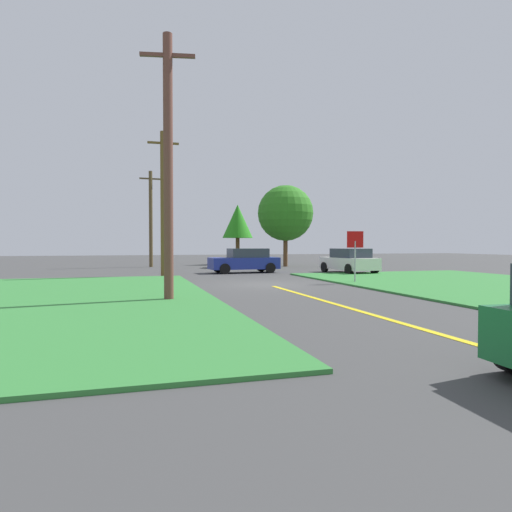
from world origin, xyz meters
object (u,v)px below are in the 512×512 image
(stop_sign, at_px, (355,246))
(utility_pole_mid, at_px, (164,203))
(utility_pole_near, at_px, (168,165))
(pine_tree_center, at_px, (238,222))
(car_approaching_junction, at_px, (245,261))
(car_on_crossroad, at_px, (349,261))
(utility_pole_far, at_px, (151,218))
(oak_tree_left, at_px, (286,213))

(stop_sign, bearing_deg, utility_pole_mid, -25.41)
(utility_pole_near, height_order, pine_tree_center, utility_pole_near)
(utility_pole_mid, bearing_deg, car_approaching_junction, 20.40)
(car_on_crossroad, bearing_deg, utility_pole_mid, 83.21)
(utility_pole_near, height_order, utility_pole_mid, utility_pole_near)
(utility_pole_near, xyz_separation_m, pine_tree_center, (8.65, 25.64, -0.47))
(car_on_crossroad, bearing_deg, utility_pole_far, 40.26)
(car_on_crossroad, relative_size, pine_tree_center, 0.79)
(utility_pole_near, relative_size, utility_pole_far, 1.10)
(utility_pole_near, height_order, oak_tree_left, utility_pole_near)
(utility_pole_near, distance_m, utility_pole_mid, 11.51)
(utility_pole_far, distance_m, oak_tree_left, 11.36)
(pine_tree_center, bearing_deg, car_on_crossroad, -74.18)
(car_on_crossroad, xyz_separation_m, utility_pole_far, (-12.17, 11.66, 3.31))
(stop_sign, height_order, pine_tree_center, pine_tree_center)
(stop_sign, relative_size, utility_pole_mid, 0.30)
(utility_pole_mid, relative_size, oak_tree_left, 1.22)
(car_approaching_junction, xyz_separation_m, utility_pole_near, (-6.17, -13.52, 3.71))
(car_on_crossroad, distance_m, oak_tree_left, 10.18)
(stop_sign, relative_size, utility_pole_near, 0.29)
(utility_pole_near, xyz_separation_m, utility_pole_far, (0.54, 22.98, -0.40))
(car_approaching_junction, height_order, pine_tree_center, pine_tree_center)
(car_on_crossroad, height_order, oak_tree_left, oak_tree_left)
(oak_tree_left, bearing_deg, utility_pole_mid, -139.84)
(oak_tree_left, bearing_deg, utility_pole_near, -119.36)
(utility_pole_mid, xyz_separation_m, oak_tree_left, (10.94, 9.23, 0.23))
(utility_pole_far, bearing_deg, car_on_crossroad, -43.78)
(utility_pole_mid, height_order, oak_tree_left, utility_pole_mid)
(pine_tree_center, bearing_deg, utility_pole_far, -161.84)
(utility_pole_near, bearing_deg, utility_pole_far, 88.66)
(oak_tree_left, bearing_deg, stop_sign, -98.13)
(stop_sign, height_order, car_on_crossroad, stop_sign)
(utility_pole_mid, bearing_deg, car_on_crossroad, -0.83)
(pine_tree_center, bearing_deg, utility_pole_mid, -119.27)
(car_approaching_junction, xyz_separation_m, pine_tree_center, (2.47, 12.12, 3.24))
(pine_tree_center, bearing_deg, car_approaching_junction, -101.53)
(car_approaching_junction, height_order, utility_pole_far, utility_pole_far)
(car_approaching_junction, bearing_deg, pine_tree_center, -104.91)
(stop_sign, height_order, utility_pole_far, utility_pole_far)
(utility_pole_mid, relative_size, utility_pole_far, 1.06)
(stop_sign, bearing_deg, pine_tree_center, -74.11)
(car_approaching_junction, bearing_deg, utility_pole_mid, 17.02)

